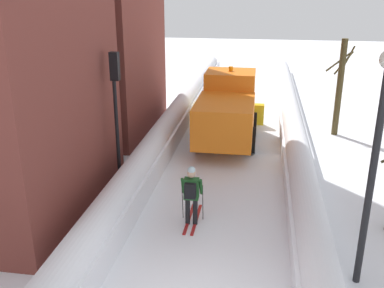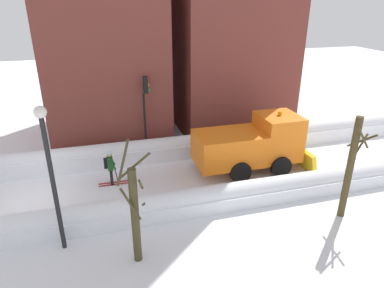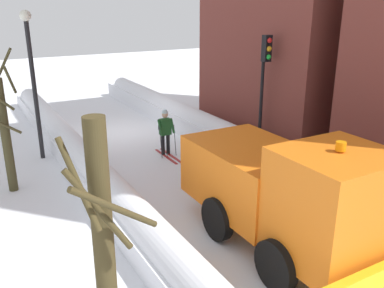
% 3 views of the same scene
% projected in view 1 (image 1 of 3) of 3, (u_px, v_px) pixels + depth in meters
% --- Properties ---
extents(ground_plane, '(80.00, 80.00, 0.00)m').
position_uv_depth(ground_plane, '(229.00, 148.00, 18.71)').
color(ground_plane, white).
extents(snowbank_left, '(1.10, 36.00, 1.25)m').
position_uv_depth(snowbank_left, '(166.00, 132.00, 18.92)').
color(snowbank_left, white).
rests_on(snowbank_left, ground).
extents(snowbank_right, '(1.10, 36.00, 1.07)m').
position_uv_depth(snowbank_right, '(295.00, 141.00, 18.14)').
color(snowbank_right, white).
rests_on(snowbank_right, ground).
extents(plow_truck, '(3.20, 5.98, 3.12)m').
position_uv_depth(plow_truck, '(227.00, 110.00, 18.97)').
color(plow_truck, orange).
rests_on(plow_truck, ground).
extents(skier, '(0.62, 1.80, 1.81)m').
position_uv_depth(skier, '(191.00, 193.00, 12.48)').
color(skier, black).
rests_on(skier, ground).
extents(traffic_light_pole, '(0.28, 0.42, 4.57)m').
position_uv_depth(traffic_light_pole, '(116.00, 95.00, 14.25)').
color(traffic_light_pole, black).
rests_on(traffic_light_pole, ground).
extents(street_lamp, '(0.40, 0.40, 5.40)m').
position_uv_depth(street_lamp, '(377.00, 146.00, 9.20)').
color(street_lamp, black).
rests_on(street_lamp, ground).
extents(bare_tree_mid, '(1.15, 0.89, 4.37)m').
position_uv_depth(bare_tree_mid, '(340.00, 86.00, 19.72)').
color(bare_tree_mid, '#44391E').
rests_on(bare_tree_mid, ground).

